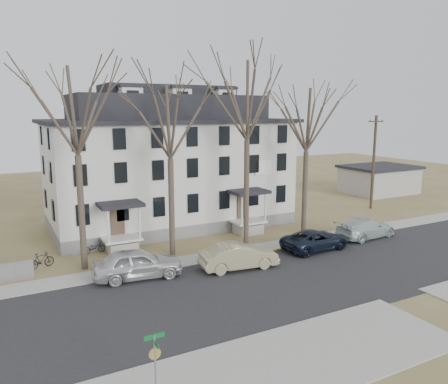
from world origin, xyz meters
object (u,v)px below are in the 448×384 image
car_navy (315,240)px  utility_pole_far (374,161)px  tree_far_left (75,104)px  tree_mid_left (170,116)px  tree_mid_right (307,115)px  car_silver (138,264)px  boarding_house (170,164)px  car_tan (239,256)px  car_white (366,228)px  street_sign (155,357)px  tree_center (247,95)px  bicycle_left (94,248)px  bicycle_right (41,261)px

car_navy → utility_pole_far: bearing=-63.0°
tree_far_left → car_navy: size_ratio=2.65×
tree_mid_left → tree_mid_right: (11.50, 0.00, 0.00)m
tree_far_left → car_silver: 10.28m
boarding_house → car_tan: size_ratio=4.14×
tree_mid_right → car_white: 10.08m
car_silver → street_sign: street_sign is taller
car_silver → tree_center: bearing=-63.9°
tree_mid_left → car_silver: bearing=-137.2°
utility_pole_far → car_tan: bearing=-157.0°
utility_pole_far → bicycle_left: size_ratio=6.07×
tree_mid_left → tree_mid_right: 11.50m
bicycle_right → car_silver: bearing=-150.6°
car_silver → bicycle_right: 6.73m
utility_pole_far → car_white: size_ratio=1.78×
tree_mid_left → utility_pole_far: 24.33m
boarding_house → tree_mid_left: size_ratio=1.63×
tree_mid_right → car_navy: (-1.98, -3.89, -8.88)m
tree_mid_right → bicycle_right: tree_mid_right is taller
tree_center → bicycle_left: (-10.83, 2.73, -10.67)m
car_white → street_sign: 24.08m
street_sign → boarding_house: bearing=67.1°
car_navy → street_sign: (-15.79, -10.69, 0.98)m
utility_pole_far → car_tan: 22.97m
car_silver → tree_mid_right: bearing=-70.5°
car_navy → bicycle_right: bearing=70.8°
tree_mid_right → car_silver: tree_mid_right is taller
car_tan → street_sign: 13.41m
bicycle_left → car_white: bearing=-113.4°
car_tan → car_white: size_ratio=0.94×
bicycle_left → bicycle_right: 3.89m
boarding_house → utility_pole_far: bearing=-10.9°
tree_mid_left → car_tan: tree_mid_left is taller
tree_mid_right → street_sign: (-17.77, -14.58, -7.90)m
tree_center → car_silver: (-9.47, -3.21, -10.18)m
tree_far_left → bicycle_left: (1.17, 2.73, -9.93)m
car_white → boarding_house: bearing=41.7°
car_silver → bicycle_left: (-1.36, 5.94, -0.50)m
tree_mid_left → tree_center: tree_center is taller
boarding_house → tree_center: size_ratio=1.41×
tree_far_left → tree_mid_left: 6.05m
car_navy → bicycle_left: car_navy is taller
car_tan → bicycle_right: car_tan is taller
utility_pole_far → bicycle_right: 32.38m
boarding_house → car_navy: 14.47m
utility_pole_far → car_silver: utility_pole_far is taller
tree_center → boarding_house: bearing=110.2°
car_navy → bicycle_right: 18.70m
tree_mid_left → car_tan: (2.70, -4.65, -8.77)m
tree_mid_right → bicycle_left: tree_mid_right is taller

